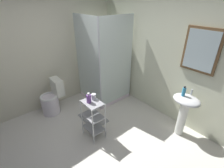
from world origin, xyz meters
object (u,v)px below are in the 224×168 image
(toilet, at_px, (52,100))
(bath_mat, at_px, (93,118))
(pedestal_sink, at_px, (185,108))
(storage_cart, at_px, (93,117))
(rinse_cup, at_px, (94,97))
(shower_stall, at_px, (104,82))
(hand_soap_bottle, at_px, (184,92))
(conditioner_bottle_purple, at_px, (89,98))

(toilet, relative_size, bath_mat, 1.27)
(pedestal_sink, xyz_separation_m, storage_cart, (-0.99, -1.26, -0.14))
(pedestal_sink, relative_size, rinse_cup, 8.13)
(shower_stall, bearing_deg, hand_soap_bottle, 9.92)
(toilet, bearing_deg, storage_cart, 13.41)
(storage_cart, bearing_deg, rinse_cup, 129.49)
(rinse_cup, bearing_deg, toilet, -162.36)
(pedestal_sink, bearing_deg, hand_soap_bottle, -160.83)
(conditioner_bottle_purple, bearing_deg, shower_stall, 131.74)
(storage_cart, xyz_separation_m, hand_soap_bottle, (0.92, 1.24, 0.45))
(shower_stall, distance_m, pedestal_sink, 1.91)
(toilet, relative_size, conditioner_bottle_purple, 4.23)
(conditioner_bottle_purple, height_order, rinse_cup, conditioner_bottle_purple)
(rinse_cup, bearing_deg, storage_cart, -50.51)
(storage_cart, relative_size, hand_soap_bottle, 4.13)
(pedestal_sink, bearing_deg, storage_cart, -128.09)
(storage_cart, relative_size, conditioner_bottle_purple, 4.12)
(toilet, bearing_deg, hand_soap_bottle, 35.87)
(hand_soap_bottle, xyz_separation_m, bath_mat, (-1.32, -0.99, -0.88))
(toilet, distance_m, bath_mat, 0.99)
(toilet, distance_m, storage_cart, 1.22)
(toilet, xyz_separation_m, hand_soap_bottle, (2.10, 1.52, 0.57))
(hand_soap_bottle, bearing_deg, conditioner_bottle_purple, -126.66)
(shower_stall, distance_m, storage_cart, 1.28)
(pedestal_sink, relative_size, bath_mat, 1.35)
(toilet, bearing_deg, pedestal_sink, 35.42)
(storage_cart, relative_size, bath_mat, 1.23)
(hand_soap_bottle, relative_size, rinse_cup, 1.80)
(pedestal_sink, height_order, conditioner_bottle_purple, conditioner_bottle_purple)
(pedestal_sink, bearing_deg, shower_stall, -169.72)
(shower_stall, height_order, pedestal_sink, shower_stall)
(toilet, height_order, conditioner_bottle_purple, conditioner_bottle_purple)
(pedestal_sink, height_order, hand_soap_bottle, hand_soap_bottle)
(storage_cart, distance_m, conditioner_bottle_purple, 0.38)
(shower_stall, relative_size, conditioner_bottle_purple, 11.14)
(shower_stall, height_order, conditioner_bottle_purple, shower_stall)
(toilet, distance_m, rinse_cup, 1.27)
(hand_soap_bottle, relative_size, bath_mat, 0.30)
(conditioner_bottle_purple, distance_m, rinse_cup, 0.12)
(pedestal_sink, height_order, bath_mat, pedestal_sink)
(toilet, xyz_separation_m, conditioner_bottle_purple, (1.15, 0.24, 0.50))
(rinse_cup, distance_m, bath_mat, 0.87)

